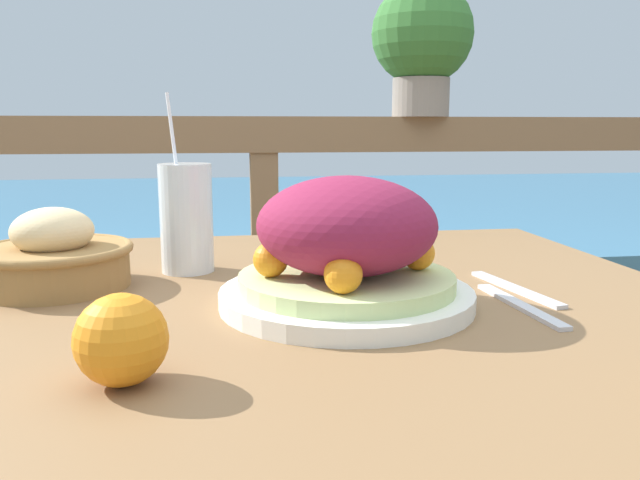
# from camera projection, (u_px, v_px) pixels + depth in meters

# --- Properties ---
(patio_table) EXTENTS (0.99, 0.91, 0.72)m
(patio_table) POSITION_uv_depth(u_px,v_px,m) (308.00, 372.00, 0.78)
(patio_table) COLOR olive
(patio_table) RESTS_ON ground_plane
(railing_fence) EXTENTS (2.80, 0.08, 0.95)m
(railing_fence) POSITION_uv_depth(u_px,v_px,m) (264.00, 206.00, 1.63)
(railing_fence) COLOR brown
(railing_fence) RESTS_ON ground_plane
(sea_backdrop) EXTENTS (12.00, 4.00, 0.44)m
(sea_backdrop) POSITION_uv_depth(u_px,v_px,m) (243.00, 234.00, 4.15)
(sea_backdrop) COLOR teal
(sea_backdrop) RESTS_ON ground_plane
(salad_plate) EXTENTS (0.30, 0.30, 0.15)m
(salad_plate) POSITION_uv_depth(u_px,v_px,m) (346.00, 250.00, 0.72)
(salad_plate) COLOR white
(salad_plate) RESTS_ON patio_table
(drink_glass) EXTENTS (0.07, 0.07, 0.25)m
(drink_glass) POSITION_uv_depth(u_px,v_px,m) (186.00, 218.00, 0.89)
(drink_glass) COLOR silver
(drink_glass) RESTS_ON patio_table
(bread_basket) EXTENTS (0.20, 0.20, 0.10)m
(bread_basket) POSITION_uv_depth(u_px,v_px,m) (55.00, 257.00, 0.80)
(bread_basket) COLOR olive
(bread_basket) RESTS_ON patio_table
(potted_plant) EXTENTS (0.26, 0.26, 0.34)m
(potted_plant) POSITION_uv_depth(u_px,v_px,m) (422.00, 40.00, 1.61)
(potted_plant) COLOR gray
(potted_plant) RESTS_ON railing_fence
(fork) EXTENTS (0.03, 0.18, 0.00)m
(fork) POSITION_uv_depth(u_px,v_px,m) (520.00, 305.00, 0.72)
(fork) COLOR silver
(fork) RESTS_ON patio_table
(knife) EXTENTS (0.05, 0.18, 0.00)m
(knife) POSITION_uv_depth(u_px,v_px,m) (515.00, 289.00, 0.79)
(knife) COLOR silver
(knife) RESTS_ON patio_table
(orange_near_basket) EXTENTS (0.08, 0.08, 0.08)m
(orange_near_basket) POSITION_uv_depth(u_px,v_px,m) (121.00, 340.00, 0.50)
(orange_near_basket) COLOR orange
(orange_near_basket) RESTS_ON patio_table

